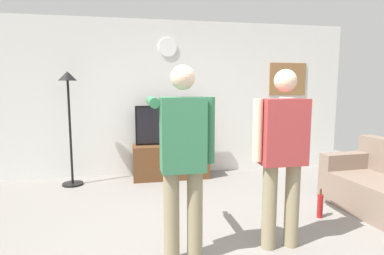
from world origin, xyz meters
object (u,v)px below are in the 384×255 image
at_px(wall_clock, 168,47).
at_px(person_standing_nearer_lamp, 183,154).
at_px(person_standing_nearer_couch, 282,148).
at_px(floor_lamp, 69,105).
at_px(beverage_bottle, 320,206).
at_px(television, 170,125).
at_px(tv_stand, 171,161).
at_px(framed_picture, 287,79).

bearing_deg(wall_clock, person_standing_nearer_lamp, -94.51).
bearing_deg(person_standing_nearer_couch, wall_clock, 104.60).
relative_size(floor_lamp, person_standing_nearer_couch, 1.04).
xyz_separation_m(floor_lamp, beverage_bottle, (3.13, -1.92, -1.14)).
height_order(wall_clock, person_standing_nearer_couch, wall_clock).
height_order(floor_lamp, person_standing_nearer_lamp, floor_lamp).
height_order(television, wall_clock, wall_clock).
bearing_deg(tv_stand, beverage_bottle, -52.69).
distance_m(television, person_standing_nearer_lamp, 2.69).
xyz_separation_m(tv_stand, wall_clock, (0.00, 0.29, 1.94)).
bearing_deg(framed_picture, person_standing_nearer_lamp, -130.50).
bearing_deg(floor_lamp, beverage_bottle, -31.51).
distance_m(television, framed_picture, 2.41).
xyz_separation_m(wall_clock, framed_picture, (2.27, 0.00, -0.53)).
relative_size(floor_lamp, beverage_bottle, 5.07).
height_order(television, person_standing_nearer_lamp, person_standing_nearer_lamp).
xyz_separation_m(wall_clock, person_standing_nearer_couch, (0.74, -2.85, -1.25)).
height_order(tv_stand, floor_lamp, floor_lamp).
bearing_deg(framed_picture, television, -173.74).
distance_m(person_standing_nearer_lamp, person_standing_nearer_couch, 0.98).
height_order(person_standing_nearer_couch, beverage_bottle, person_standing_nearer_couch).
bearing_deg(beverage_bottle, tv_stand, 127.31).
bearing_deg(person_standing_nearer_couch, floor_lamp, 133.52).
height_order(tv_stand, television, television).
distance_m(wall_clock, beverage_bottle, 3.47).
distance_m(television, person_standing_nearer_couch, 2.71).
distance_m(tv_stand, person_standing_nearer_lamp, 2.73).
distance_m(tv_stand, floor_lamp, 1.88).
relative_size(wall_clock, framed_picture, 0.43).
relative_size(wall_clock, person_standing_nearer_lamp, 0.18).
distance_m(wall_clock, person_standing_nearer_lamp, 3.18).
bearing_deg(tv_stand, floor_lamp, -176.48).
relative_size(wall_clock, floor_lamp, 0.18).
bearing_deg(television, wall_clock, 90.00).
distance_m(tv_stand, person_standing_nearer_couch, 2.75).
distance_m(floor_lamp, beverage_bottle, 3.85).
distance_m(television, wall_clock, 1.34).
distance_m(tv_stand, wall_clock, 1.97).
distance_m(wall_clock, framed_picture, 2.33).
xyz_separation_m(tv_stand, floor_lamp, (-1.59, -0.10, 0.99)).
xyz_separation_m(tv_stand, person_standing_nearer_couch, (0.74, -2.56, 0.69)).
xyz_separation_m(person_standing_nearer_lamp, person_standing_nearer_couch, (0.97, 0.07, -0.00)).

